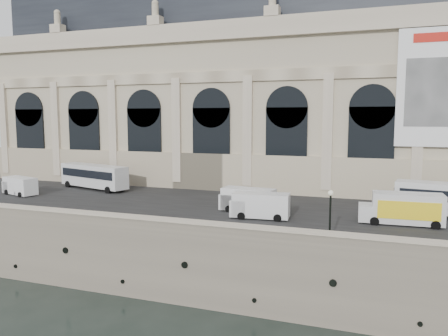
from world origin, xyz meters
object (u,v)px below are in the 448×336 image
at_px(van_a, 19,186).
at_px(van_b, 245,200).
at_px(lamp_right, 330,217).
at_px(box_truck, 402,209).
at_px(van_c, 257,205).
at_px(bus_left, 94,176).

xyz_separation_m(van_a, van_b, (29.87, -0.13, 0.12)).
bearing_deg(van_b, lamp_right, -42.34).
distance_m(box_truck, lamp_right, 9.95).
bearing_deg(van_c, bus_left, 159.97).
xyz_separation_m(bus_left, van_a, (-6.35, -6.76, -0.72)).
relative_size(van_c, lamp_right, 1.38).
relative_size(van_a, box_truck, 0.74).
distance_m(bus_left, box_truck, 39.28).
bearing_deg(box_truck, van_c, -171.47).
distance_m(van_a, van_c, 31.92).
bearing_deg(lamp_right, bus_left, 154.82).
distance_m(van_b, van_c, 3.08).
bearing_deg(van_c, van_a, 175.47).
bearing_deg(van_b, bus_left, 163.65).
distance_m(van_a, lamp_right, 40.27).
distance_m(van_a, box_truck, 44.95).
distance_m(van_c, lamp_right, 9.75).
distance_m(bus_left, lamp_right, 36.40).
bearing_deg(bus_left, box_truck, -10.74).
xyz_separation_m(van_a, van_c, (31.82, -2.52, 0.12)).
bearing_deg(bus_left, van_c, -20.03).
bearing_deg(bus_left, van_b, -16.35).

